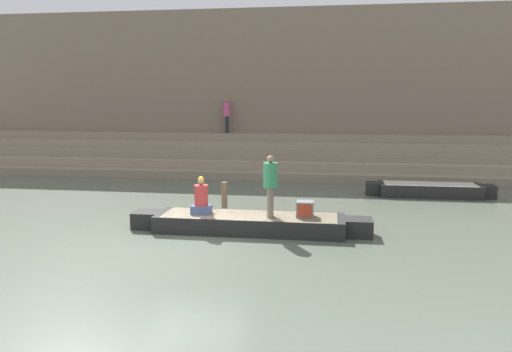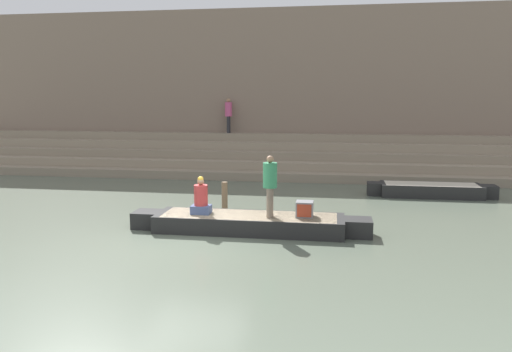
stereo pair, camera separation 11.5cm
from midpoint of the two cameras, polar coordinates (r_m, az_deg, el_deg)
The scene contains 10 objects.
ground_plane at distance 13.14m, azimuth -6.59°, elevation -7.33°, with size 120.00×120.00×0.00m, color #566051.
ghat_steps at distance 24.19m, azimuth 0.75°, elevation 1.91°, with size 36.00×3.79×1.88m.
back_wall at distance 25.97m, azimuth 1.40°, elevation 9.69°, with size 34.20×1.28×8.03m.
rowboat_main at distance 13.84m, azimuth -0.54°, elevation -5.35°, with size 6.65×1.48×0.47m.
person_standing at distance 13.37m, azimuth 1.86°, elevation -0.71°, with size 0.38×0.38×1.67m.
person_rowing at distance 13.94m, azimuth -6.07°, elevation -2.65°, with size 0.53×0.42×1.05m.
tv_set at distance 13.61m, azimuth 5.82°, elevation -3.78°, with size 0.46×0.43×0.43m.
moored_boat_shore at distance 19.76m, azimuth 19.49°, elevation -1.49°, with size 4.64×1.18×0.48m.
mooring_post at distance 15.81m, azimuth -3.40°, elevation -2.54°, with size 0.19×0.19×1.04m, color brown.
person_on_steps at distance 25.33m, azimuth -3.03°, elevation 7.20°, with size 0.35×0.35×1.74m.
Camera 2 is at (3.48, -12.13, 3.69)m, focal length 35.00 mm.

